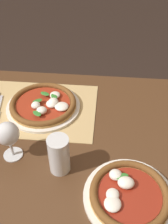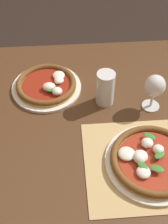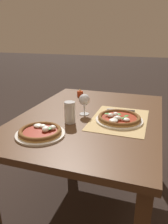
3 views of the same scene
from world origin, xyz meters
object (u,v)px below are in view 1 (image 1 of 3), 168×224
object	(u,v)px
pizza_far	(129,195)
pint_glass	(59,155)
wine_glass	(9,135)
pizza_near	(44,104)

from	to	relation	value
pizza_far	pint_glass	distance (m)	0.26
pint_glass	pizza_far	bearing A→B (deg)	158.18
pizza_far	wine_glass	world-z (taller)	wine_glass
pizza_far	pint_glass	xyz separation A→B (m)	(0.23, -0.09, 0.05)
pizza_near	wine_glass	bearing A→B (deg)	78.52
pizza_far	pint_glass	world-z (taller)	pint_glass
pizza_near	pizza_far	distance (m)	0.54
wine_glass	pizza_near	bearing A→B (deg)	-101.48
pizza_far	wine_glass	size ratio (longest dim) A/B	1.88
pizza_near	pint_glass	bearing A→B (deg)	111.60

